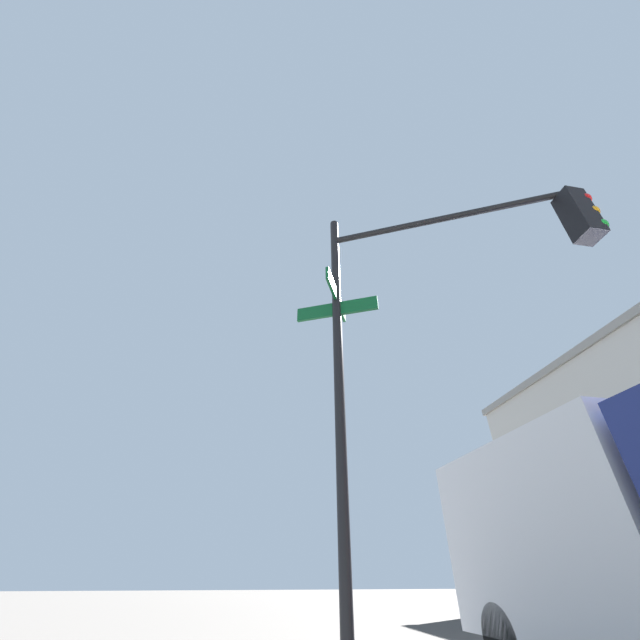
% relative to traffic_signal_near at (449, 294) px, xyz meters
% --- Properties ---
extents(traffic_signal_near, '(2.01, 3.60, 6.01)m').
position_rel_traffic_signal_near_xyz_m(traffic_signal_near, '(0.00, 0.00, 0.00)').
color(traffic_signal_near, black).
rests_on(traffic_signal_near, ground_plane).
extents(box_truck_second, '(7.18, 2.55, 3.48)m').
position_rel_traffic_signal_near_xyz_m(box_truck_second, '(-2.02, 3.44, -2.34)').
color(box_truck_second, navy).
rests_on(box_truck_second, ground_plane).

